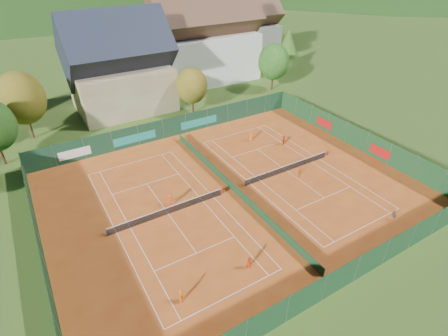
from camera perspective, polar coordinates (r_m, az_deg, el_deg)
ground at (r=40.14m, az=1.47°, el=-3.75°), size 600.00×600.00×0.00m
clay_pad at (r=40.12m, az=1.48°, el=-3.72°), size 40.00×32.00×0.01m
court_markings_left at (r=37.33m, az=-9.05°, el=-7.43°), size 11.03×23.83×0.00m
court_markings_right at (r=44.20m, az=10.28°, el=-0.48°), size 11.03×23.83×0.00m
tennis_net_left at (r=37.05m, az=-8.90°, el=-6.77°), size 13.30×0.10×1.02m
tennis_net_right at (r=44.02m, az=10.50°, el=0.12°), size 13.30×0.10×1.02m
court_divider at (r=39.83m, az=1.49°, el=-3.15°), size 0.03×28.80×1.00m
fence_north at (r=51.47m, az=-8.55°, el=6.59°), size 40.00×0.10×3.00m
fence_south at (r=30.48m, az=18.53°, el=-16.71°), size 40.00×0.04×3.00m
fence_west at (r=35.22m, az=-27.81°, el=-11.33°), size 0.04×32.00×3.00m
fence_east at (r=51.42m, az=20.73°, el=4.73°), size 0.09×32.00×3.00m
chalet at (r=61.39m, az=-16.67°, el=15.14°), size 16.20×12.00×16.00m
hotel_block_a at (r=73.33m, az=-3.17°, el=19.72°), size 21.60×11.00×17.25m
hotel_block_b at (r=87.24m, az=2.86°, el=21.32°), size 17.28×10.00×15.50m
tree_west_mid at (r=56.01m, az=-30.24°, el=9.79°), size 6.44×6.44×9.78m
tree_center at (r=57.71m, az=-5.28°, el=13.25°), size 5.01×5.01×7.60m
tree_east_front at (r=68.38m, az=8.10°, el=16.78°), size 5.72×5.72×8.69m
tree_east_mid at (r=80.40m, az=10.39°, el=19.47°), size 5.04×5.04×9.00m
tree_east_back at (r=81.79m, az=2.02°, el=20.65°), size 7.15×7.15×10.86m
mountain_backdrop at (r=272.14m, az=-21.39°, el=17.14°), size 820.00×530.00×242.00m
ball_hopper at (r=39.78m, az=25.97°, el=-7.02°), size 0.34×0.34×0.80m
loose_ball_0 at (r=34.73m, az=-7.79°, el=-10.92°), size 0.07×0.07×0.07m
loose_ball_1 at (r=36.13m, az=17.53°, el=-10.39°), size 0.07×0.07×0.07m
loose_ball_2 at (r=41.63m, az=0.67°, el=-2.15°), size 0.07×0.07×0.07m
loose_ball_3 at (r=43.35m, az=-9.37°, el=-1.07°), size 0.07×0.07×0.07m
player_left_near at (r=29.15m, az=-6.97°, el=-20.04°), size 0.64×0.62×1.47m
player_left_mid at (r=31.20m, az=4.22°, el=-15.21°), size 0.78×0.65×1.44m
player_left_far at (r=37.92m, az=-8.80°, el=-5.17°), size 1.13×0.85×1.56m
player_right_near at (r=43.08m, az=12.25°, el=-0.72°), size 0.79×0.56×1.24m
player_right_far_a at (r=50.17m, az=4.46°, el=5.29°), size 0.90×0.75×1.59m
player_right_far_b at (r=49.86m, az=9.69°, el=4.56°), size 1.24×1.10×1.36m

